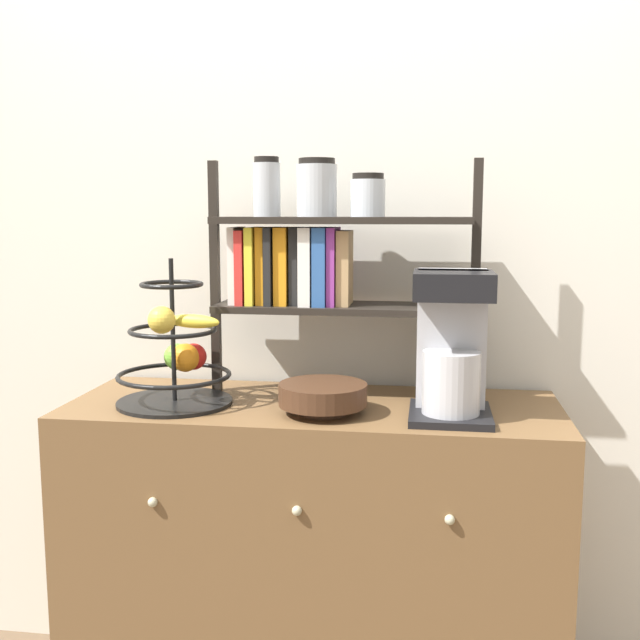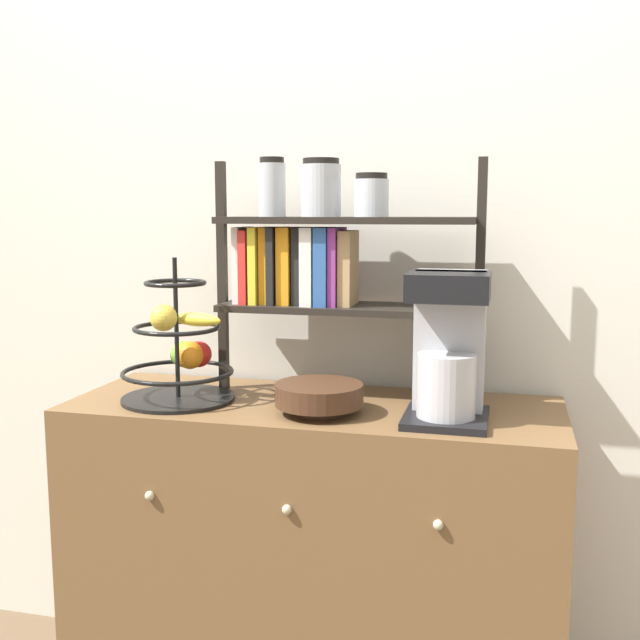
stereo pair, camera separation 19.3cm
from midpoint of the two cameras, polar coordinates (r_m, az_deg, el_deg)
wall_back at (r=2.20m, az=3.87°, el=5.87°), size 7.00×0.05×2.60m
sideboard at (r=2.14m, az=2.20°, el=-18.03°), size 1.29×0.50×0.89m
coffee_maker at (r=1.84m, az=12.75°, el=-2.06°), size 0.20×0.22×0.36m
fruit_stand at (r=2.01m, az=-7.90°, el=-2.64°), size 0.30×0.30×0.38m
wooden_bowl at (r=1.87m, az=2.90°, el=-5.83°), size 0.22×0.22×0.08m
shelf_hutch at (r=2.02m, az=2.55°, el=5.27°), size 0.73×0.20×0.65m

